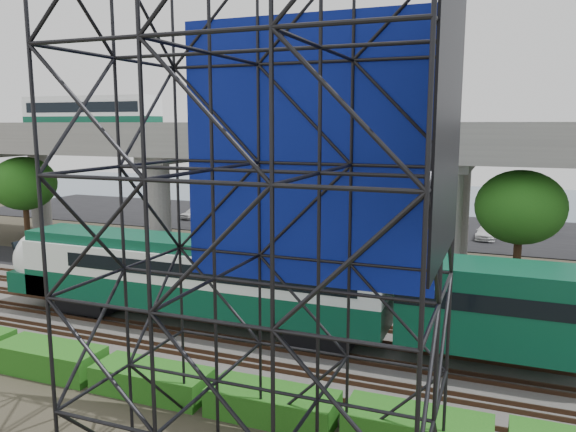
% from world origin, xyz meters
% --- Properties ---
extents(ground, '(140.00, 140.00, 0.00)m').
position_xyz_m(ground, '(0.00, 0.00, 0.00)').
color(ground, '#474233').
rests_on(ground, ground).
extents(ballast_bed, '(90.00, 12.00, 0.20)m').
position_xyz_m(ballast_bed, '(0.00, 2.00, 0.10)').
color(ballast_bed, slate).
rests_on(ballast_bed, ground).
extents(service_road, '(90.00, 5.00, 0.08)m').
position_xyz_m(service_road, '(0.00, 10.50, 0.04)').
color(service_road, black).
rests_on(service_road, ground).
extents(parking_lot, '(90.00, 18.00, 0.08)m').
position_xyz_m(parking_lot, '(0.00, 34.00, 0.04)').
color(parking_lot, black).
rests_on(parking_lot, ground).
extents(harbor_water, '(140.00, 40.00, 0.03)m').
position_xyz_m(harbor_water, '(0.00, 56.00, 0.01)').
color(harbor_water, '#455C71').
rests_on(harbor_water, ground).
extents(rail_tracks, '(90.00, 9.52, 0.16)m').
position_xyz_m(rail_tracks, '(0.00, 2.00, 0.28)').
color(rail_tracks, '#472D1E').
rests_on(rail_tracks, ballast_bed).
extents(commuter_train, '(29.30, 3.06, 4.30)m').
position_xyz_m(commuter_train, '(1.39, 2.00, 2.88)').
color(commuter_train, black).
rests_on(commuter_train, rail_tracks).
extents(overpass, '(80.00, 12.00, 12.40)m').
position_xyz_m(overpass, '(-1.35, 16.00, 8.21)').
color(overpass, '#9E9B93').
rests_on(overpass, ground).
extents(scaffold_tower, '(9.36, 6.36, 15.00)m').
position_xyz_m(scaffold_tower, '(7.38, -7.98, 7.47)').
color(scaffold_tower, black).
rests_on(scaffold_tower, ground).
extents(hedge_strip, '(34.60, 1.80, 1.20)m').
position_xyz_m(hedge_strip, '(1.01, -4.30, 0.56)').
color(hedge_strip, '#195B15').
rests_on(hedge_strip, ground).
extents(trees, '(40.94, 16.94, 7.69)m').
position_xyz_m(trees, '(-4.67, 16.17, 5.57)').
color(trees, '#382314').
rests_on(trees, ground).
extents(suv, '(5.86, 4.34, 1.48)m').
position_xyz_m(suv, '(-2.90, 9.58, 0.82)').
color(suv, black).
rests_on(suv, service_road).
extents(parked_cars, '(36.59, 9.41, 1.31)m').
position_xyz_m(parked_cars, '(0.88, 33.76, 0.68)').
color(parked_cars, silver).
rests_on(parked_cars, parking_lot).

